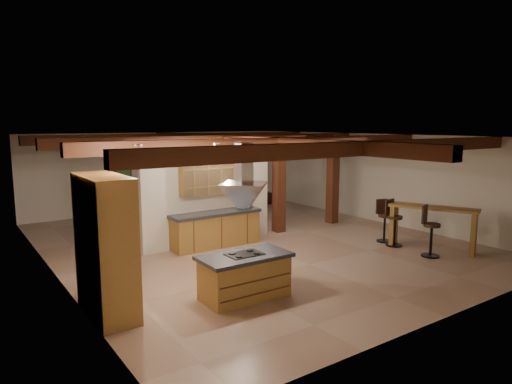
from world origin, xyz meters
The scene contains 23 objects.
ground centered at (0.00, 0.00, 0.00)m, with size 12.00×12.00×0.00m, color tan.
room_walls centered at (0.00, 0.00, 1.78)m, with size 12.00×12.00×12.00m.
ceiling_beams centered at (0.00, 0.00, 2.76)m, with size 10.00×12.00×0.28m.
timber_posts centered at (2.50, 0.50, 1.76)m, with size 2.50×0.30×2.90m.
partition_wall centered at (-1.00, 0.50, 1.10)m, with size 3.80×0.18×2.20m, color beige.
pantry_cabinet centered at (-4.67, -2.60, 1.20)m, with size 0.67×1.60×2.40m.
back_counter centered at (-1.00, 0.11, 0.48)m, with size 2.50×0.66×0.94m.
upper_display_cabinet centered at (-1.00, 0.31, 1.85)m, with size 1.80×0.36×0.95m.
range_hood centered at (-2.33, -3.31, 1.78)m, with size 1.10×1.10×1.40m.
back_windows centered at (2.80, 5.93, 1.50)m, with size 2.70×0.07×1.70m.
framed_art centered at (-1.50, 5.94, 1.70)m, with size 0.65×0.05×0.85m.
recessed_cans centered at (-2.53, -1.93, 2.87)m, with size 3.16×2.46×0.03m.
kitchen_island centered at (-2.33, -3.31, 0.43)m, with size 1.71×0.92×0.85m.
dining_table centered at (0.16, 3.26, 0.33)m, with size 1.90×1.06×0.67m, color #401C10.
sofa centered at (2.97, 4.99, 0.33)m, with size 2.29×0.90×0.67m, color black.
microwave centered at (-0.10, 0.11, 1.05)m, with size 0.39×0.27×0.22m, color #B0B0B5.
bar_counter centered at (3.42, -3.34, 0.77)m, with size 1.38×2.21×1.14m.
side_table centered at (3.71, 4.99, 0.28)m, with size 0.45×0.45×0.56m, color #411C10.
table_lamp centered at (3.71, 4.99, 0.81)m, with size 0.31×0.31×0.36m.
bar_stool_a centered at (2.86, -3.65, 0.64)m, with size 0.47×0.48×1.26m.
bar_stool_b centered at (2.94, -2.49, 0.63)m, with size 0.43×0.44×1.23m.
bar_stool_c centered at (3.08, -2.06, 0.59)m, with size 0.42×0.43×1.16m.
dining_chairs centered at (0.16, 3.26, 0.63)m, with size 1.91×1.91×1.23m.
Camera 1 is at (-6.82, -10.17, 3.26)m, focal length 32.00 mm.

